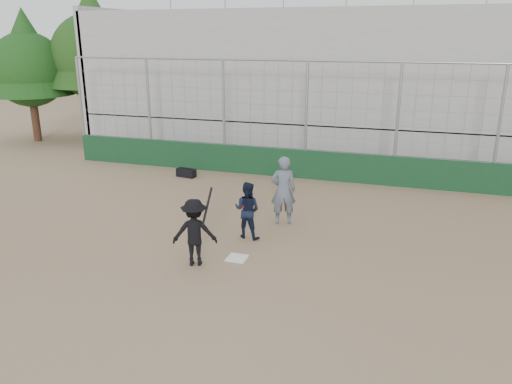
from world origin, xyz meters
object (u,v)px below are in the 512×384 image
(batter_at_plate, at_px, (195,232))
(umpire, at_px, (283,194))
(equipment_bag, at_px, (186,173))
(catcher_crouched, at_px, (247,219))

(batter_at_plate, xyz_separation_m, umpire, (1.18, 2.99, 0.08))
(batter_at_plate, relative_size, equipment_bag, 2.31)
(umpire, height_order, equipment_bag, umpire)
(batter_at_plate, height_order, equipment_bag, batter_at_plate)
(catcher_crouched, relative_size, equipment_bag, 1.37)
(catcher_crouched, height_order, equipment_bag, catcher_crouched)
(batter_at_plate, distance_m, equipment_bag, 7.19)
(catcher_crouched, xyz_separation_m, equipment_bag, (-3.85, 4.62, -0.34))
(catcher_crouched, bearing_deg, equipment_bag, 129.80)
(batter_at_plate, distance_m, catcher_crouched, 1.88)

